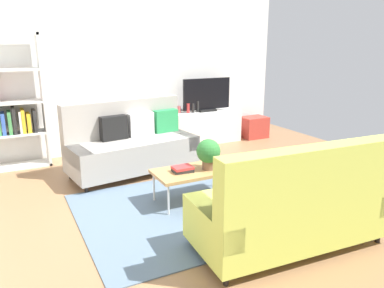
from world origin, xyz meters
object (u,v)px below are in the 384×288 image
at_px(couch_green, 292,206).
at_px(vase_0, 178,110).
at_px(bottle_1, 193,108).
at_px(tv, 207,95).
at_px(bookshelf, 5,108).
at_px(tv_console, 206,127).
at_px(bottle_2, 198,107).
at_px(couch_beige, 131,144).
at_px(storage_trunk, 254,127).
at_px(table_book_0, 183,170).
at_px(bottle_0, 188,108).
at_px(potted_plant, 208,152).
at_px(coffee_table, 198,171).

bearing_deg(couch_green, vase_0, 84.45).
xyz_separation_m(couch_green, bottle_1, (0.89, 3.83, 0.28)).
distance_m(tv, bookshelf, 3.54).
distance_m(tv_console, bottle_2, 0.48).
height_order(couch_beige, couch_green, same).
relative_size(couch_green, tv, 1.95).
xyz_separation_m(couch_green, storage_trunk, (2.30, 3.77, -0.23)).
height_order(tv_console, bookshelf, bookshelf).
relative_size(table_book_0, bottle_0, 1.30).
distance_m(storage_trunk, potted_plant, 3.46).
distance_m(bottle_0, bottle_1, 0.11).
xyz_separation_m(potted_plant, bottle_0, (0.94, 2.47, 0.09)).
height_order(tv, bottle_1, tv).
height_order(table_book_0, bottle_2, bottle_2).
distance_m(tv_console, table_book_0, 2.97).
distance_m(tv_console, tv, 0.63).
relative_size(couch_green, vase_0, 14.51).
height_order(storage_trunk, bottle_1, bottle_1).
xyz_separation_m(tv, bottle_2, (-0.21, -0.02, -0.20)).
relative_size(bookshelf, table_book_0, 8.75).
relative_size(coffee_table, tv, 1.10).
bearing_deg(bottle_2, potted_plant, -114.94).
height_order(tv_console, storage_trunk, tv_console).
bearing_deg(tv_console, bookshelf, 179.68).
xyz_separation_m(couch_beige, tv_console, (1.87, 1.03, -0.13)).
bearing_deg(bottle_2, bookshelf, 178.97).
distance_m(coffee_table, bottle_2, 2.75).
distance_m(potted_plant, table_book_0, 0.39).
relative_size(coffee_table, bottle_1, 6.01).
relative_size(bottle_1, bottle_2, 0.84).
xyz_separation_m(tv_console, bottle_2, (-0.21, -0.04, 0.43)).
height_order(couch_beige, bookshelf, bookshelf).
bearing_deg(storage_trunk, vase_0, 174.90).
relative_size(tv_console, table_book_0, 5.83).
xyz_separation_m(coffee_table, table_book_0, (-0.21, 0.00, 0.05)).
distance_m(tv, potted_plant, 2.85).
distance_m(couch_green, bookshelf, 4.57).
relative_size(couch_green, bottle_2, 8.91).
xyz_separation_m(tv, table_book_0, (-1.68, -2.43, -0.51)).
bearing_deg(couch_green, bottle_1, 80.31).
relative_size(tv, bottle_2, 4.58).
relative_size(bookshelf, storage_trunk, 4.04).
bearing_deg(couch_green, coffee_table, 104.48).
bearing_deg(couch_beige, vase_0, -148.11).
relative_size(couch_green, bookshelf, 0.93).
relative_size(tv, bookshelf, 0.48).
distance_m(storage_trunk, bottle_2, 1.41).
bearing_deg(potted_plant, bottle_1, 67.01).
bearing_deg(bookshelf, storage_trunk, -1.48).
distance_m(potted_plant, bottle_0, 2.64).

